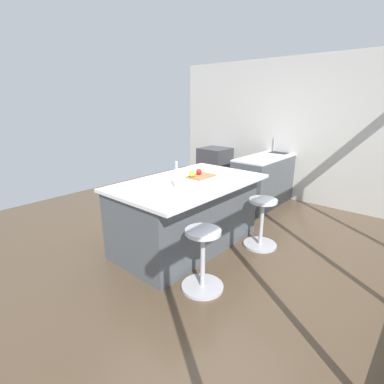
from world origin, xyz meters
TOP-DOWN VIEW (x-y plane):
  - ground_plane at (0.00, 0.00)m, footprint 6.83×6.83m
  - interior_partition_left at (-2.63, 0.00)m, footprint 0.12×4.88m
  - sink_cabinet at (-2.28, -0.05)m, footprint 2.10×0.60m
  - oven_range at (-2.28, -1.45)m, footprint 0.60×0.61m
  - kitchen_island at (0.23, -0.05)m, footprint 1.96×1.20m
  - stool_by_window at (-0.39, 0.73)m, footprint 0.44×0.44m
  - stool_middle at (0.85, 0.73)m, footprint 0.44×0.44m
  - cutting_board at (-0.03, -0.02)m, footprint 0.36×0.24m
  - apple_red at (-0.05, -0.08)m, footprint 0.08×0.08m
  - apple_yellow at (0.10, -0.06)m, footprint 0.09×0.09m
  - water_bottle at (0.54, 0.08)m, footprint 0.06×0.06m

SIDE VIEW (x-z plane):
  - ground_plane at x=0.00m, z-range 0.00..0.00m
  - stool_by_window at x=-0.39m, z-range -0.02..0.64m
  - stool_middle at x=0.85m, z-range -0.02..0.64m
  - oven_range at x=-2.28m, z-range 0.00..0.88m
  - kitchen_island at x=0.23m, z-range 0.00..0.90m
  - sink_cabinet at x=-2.28m, z-range -0.13..1.06m
  - cutting_board at x=-0.03m, z-range 0.90..0.92m
  - apple_red at x=-0.05m, z-range 0.92..1.00m
  - apple_yellow at x=0.10m, z-range 0.92..1.01m
  - water_bottle at x=0.54m, z-range 0.87..1.18m
  - interior_partition_left at x=-2.63m, z-range 0.00..2.64m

